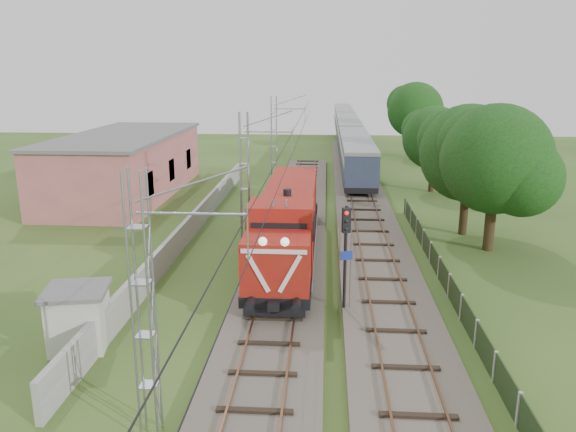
# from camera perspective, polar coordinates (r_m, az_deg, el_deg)

# --- Properties ---
(ground) EXTENTS (140.00, 140.00, 0.00)m
(ground) POSITION_cam_1_polar(r_m,az_deg,el_deg) (24.75, -1.27, -10.49)
(ground) COLOR #2D491B
(ground) RESTS_ON ground
(track_main) EXTENTS (4.20, 70.00, 0.45)m
(track_main) POSITION_cam_1_polar(r_m,az_deg,el_deg) (31.14, -0.12, -4.69)
(track_main) COLOR #6B6054
(track_main) RESTS_ON ground
(track_side) EXTENTS (4.20, 80.00, 0.45)m
(track_side) POSITION_cam_1_polar(r_m,az_deg,el_deg) (43.64, 7.65, 0.90)
(track_side) COLOR #6B6054
(track_side) RESTS_ON ground
(catenary) EXTENTS (3.31, 70.00, 8.00)m
(catenary) POSITION_cam_1_polar(r_m,az_deg,el_deg) (35.26, -4.35, 4.10)
(catenary) COLOR gray
(catenary) RESTS_ON ground
(boundary_wall) EXTENTS (0.25, 40.00, 1.50)m
(boundary_wall) POSITION_cam_1_polar(r_m,az_deg,el_deg) (36.68, -9.75, -0.95)
(boundary_wall) COLOR #9E9E99
(boundary_wall) RESTS_ON ground
(station_building) EXTENTS (8.40, 20.40, 5.22)m
(station_building) POSITION_cam_1_polar(r_m,az_deg,el_deg) (49.96, -16.19, 5.07)
(station_building) COLOR #BF6767
(station_building) RESTS_ON ground
(fence) EXTENTS (0.12, 32.00, 1.20)m
(fence) POSITION_cam_1_polar(r_m,az_deg,el_deg) (27.82, 16.07, -6.81)
(fence) COLOR black
(fence) RESTS_ON ground
(locomotive) EXTENTS (3.03, 17.28, 4.39)m
(locomotive) POSITION_cam_1_polar(r_m,az_deg,el_deg) (31.30, -0.01, -0.60)
(locomotive) COLOR black
(locomotive) RESTS_ON ground
(coach_rake) EXTENTS (2.91, 64.81, 3.36)m
(coach_rake) POSITION_cam_1_polar(r_m,az_deg,el_deg) (77.88, 6.11, 8.72)
(coach_rake) COLOR black
(coach_rake) RESTS_ON ground
(signal_post) EXTENTS (0.53, 0.42, 4.93)m
(signal_post) POSITION_cam_1_polar(r_m,az_deg,el_deg) (24.15, 5.89, -2.58)
(signal_post) COLOR black
(signal_post) RESTS_ON ground
(relay_hut) EXTENTS (2.75, 2.75, 2.42)m
(relay_hut) POSITION_cam_1_polar(r_m,az_deg,el_deg) (23.51, -20.50, -9.63)
(relay_hut) COLOR beige
(relay_hut) RESTS_ON ground
(tree_a) EXTENTS (6.70, 6.38, 8.69)m
(tree_a) POSITION_cam_1_polar(r_m,az_deg,el_deg) (34.63, 20.51, 5.30)
(tree_a) COLOR #3E3019
(tree_a) RESTS_ON ground
(tree_b) EXTENTS (6.52, 6.21, 8.45)m
(tree_b) POSITION_cam_1_polar(r_m,az_deg,el_deg) (37.57, 18.01, 5.97)
(tree_b) COLOR #3E3019
(tree_b) RESTS_ON ground
(tree_c) EXTENTS (5.77, 5.49, 7.47)m
(tree_c) POSITION_cam_1_polar(r_m,az_deg,el_deg) (50.49, 14.72, 7.60)
(tree_c) COLOR #3E3019
(tree_c) RESTS_ON ground
(tree_d) EXTENTS (6.96, 6.63, 9.03)m
(tree_d) POSITION_cam_1_polar(r_m,az_deg,el_deg) (69.80, 12.88, 10.38)
(tree_d) COLOR #3E3019
(tree_d) RESTS_ON ground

